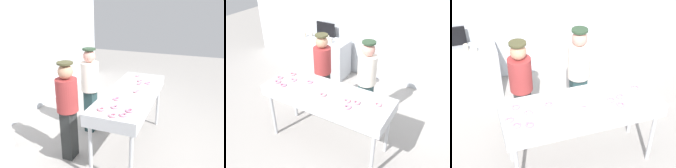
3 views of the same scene
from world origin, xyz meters
The scene contains 19 objects.
ground_plane centered at (0.00, 0.00, 0.00)m, with size 16.00×16.00×0.00m, color #9E9993.
back_wall centered at (0.00, 2.58, 1.40)m, with size 8.00×0.12×2.81m, color silver.
fryer_conveyor centered at (0.00, 0.00, 0.96)m, with size 2.10×0.76×1.05m.
strawberry_donut_0 centered at (-0.83, 0.18, 1.07)m, with size 0.11×0.11×0.03m, color pink.
strawberry_donut_1 centered at (0.47, -0.18, 1.07)m, with size 0.11×0.11×0.03m, color pink.
strawberry_donut_2 centered at (-0.69, 0.03, 1.07)m, with size 0.11×0.11×0.03m, color pink.
strawberry_donut_3 centered at (-0.88, -0.16, 1.07)m, with size 0.11×0.11×0.03m, color pink.
strawberry_donut_4 centered at (-0.01, -0.10, 1.07)m, with size 0.11×0.11×0.03m, color pink.
strawberry_donut_5 centered at (-0.41, 0.11, 1.07)m, with size 0.11×0.11×0.03m, color pink.
strawberry_donut_6 centered at (0.39, -0.05, 1.07)m, with size 0.11×0.11×0.03m, color pink.
strawberry_donut_7 centered at (-0.73, -0.19, 1.07)m, with size 0.11×0.11×0.03m, color pink.
strawberry_donut_8 centered at (0.82, 0.09, 1.07)m, with size 0.11×0.11×0.03m, color pink.
strawberry_donut_9 centered at (-0.95, -0.03, 1.07)m, with size 0.11×0.11×0.03m, color pink.
strawberry_donut_10 centered at (0.53, -0.02, 1.07)m, with size 0.11×0.11×0.03m, color pink.
worker_baker centered at (0.28, 0.89, 0.95)m, with size 0.34×0.34×1.66m.
worker_assistant centered at (-0.63, 0.83, 0.93)m, with size 0.34×0.34×1.62m.
prep_counter centered at (-1.55, 2.13, 0.46)m, with size 1.45×0.58×0.92m, color #B7BABF.
paper_cup_0 centered at (-1.19, 2.01, 0.98)m, with size 0.08×0.08×0.12m, color beige.
paper_cup_2 centered at (-1.33, 2.12, 0.98)m, with size 0.08×0.08×0.12m, color beige.
Camera 3 is at (-1.20, -3.00, 3.67)m, focal length 51.50 mm.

